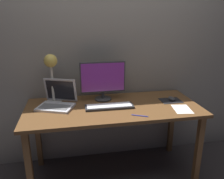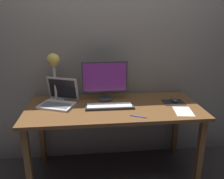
{
  "view_description": "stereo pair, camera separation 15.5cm",
  "coord_description": "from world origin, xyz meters",
  "px_view_note": "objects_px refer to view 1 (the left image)",
  "views": [
    {
      "loc": [
        -0.37,
        -1.93,
        1.54
      ],
      "look_at": [
        -0.02,
        -0.05,
        0.92
      ],
      "focal_mm": 36.73,
      "sensor_mm": 36.0,
      "label": 1
    },
    {
      "loc": [
        -0.22,
        -1.95,
        1.54
      ],
      "look_at": [
        -0.02,
        -0.05,
        0.92
      ],
      "focal_mm": 36.73,
      "sensor_mm": 36.0,
      "label": 2
    }
  ],
  "objects_px": {
    "desk_lamp": "(51,69)",
    "mouse": "(172,98)",
    "keyboard_main": "(109,106)",
    "pen": "(140,116)",
    "monitor": "(103,79)",
    "laptop": "(58,99)"
  },
  "relations": [
    {
      "from": "laptop",
      "to": "mouse",
      "type": "xyz_separation_m",
      "value": [
        1.1,
        -0.06,
        -0.05
      ]
    },
    {
      "from": "desk_lamp",
      "to": "pen",
      "type": "xyz_separation_m",
      "value": [
        0.72,
        -0.46,
        -0.33
      ]
    },
    {
      "from": "laptop",
      "to": "desk_lamp",
      "type": "xyz_separation_m",
      "value": [
        -0.05,
        0.09,
        0.27
      ]
    },
    {
      "from": "desk_lamp",
      "to": "monitor",
      "type": "bearing_deg",
      "value": -1.26
    },
    {
      "from": "desk_lamp",
      "to": "mouse",
      "type": "relative_size",
      "value": 4.87
    },
    {
      "from": "pen",
      "to": "mouse",
      "type": "bearing_deg",
      "value": 35.84
    },
    {
      "from": "laptop",
      "to": "desk_lamp",
      "type": "height_order",
      "value": "desk_lamp"
    },
    {
      "from": "keyboard_main",
      "to": "laptop",
      "type": "bearing_deg",
      "value": 163.44
    },
    {
      "from": "laptop",
      "to": "pen",
      "type": "height_order",
      "value": "laptop"
    },
    {
      "from": "monitor",
      "to": "keyboard_main",
      "type": "distance_m",
      "value": 0.3
    },
    {
      "from": "keyboard_main",
      "to": "desk_lamp",
      "type": "xyz_separation_m",
      "value": [
        -0.5,
        0.23,
        0.32
      ]
    },
    {
      "from": "monitor",
      "to": "desk_lamp",
      "type": "xyz_separation_m",
      "value": [
        -0.48,
        0.01,
        0.12
      ]
    },
    {
      "from": "monitor",
      "to": "laptop",
      "type": "bearing_deg",
      "value": -169.17
    },
    {
      "from": "laptop",
      "to": "pen",
      "type": "xyz_separation_m",
      "value": [
        0.68,
        -0.37,
        -0.06
      ]
    },
    {
      "from": "laptop",
      "to": "desk_lamp",
      "type": "relative_size",
      "value": 0.83
    },
    {
      "from": "mouse",
      "to": "desk_lamp",
      "type": "bearing_deg",
      "value": 172.22
    },
    {
      "from": "monitor",
      "to": "desk_lamp",
      "type": "distance_m",
      "value": 0.49
    },
    {
      "from": "keyboard_main",
      "to": "pen",
      "type": "xyz_separation_m",
      "value": [
        0.22,
        -0.23,
        -0.01
      ]
    },
    {
      "from": "keyboard_main",
      "to": "desk_lamp",
      "type": "height_order",
      "value": "desk_lamp"
    },
    {
      "from": "laptop",
      "to": "desk_lamp",
      "type": "bearing_deg",
      "value": 116.04
    },
    {
      "from": "monitor",
      "to": "pen",
      "type": "relative_size",
      "value": 3.15
    },
    {
      "from": "keyboard_main",
      "to": "pen",
      "type": "bearing_deg",
      "value": -46.44
    }
  ]
}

